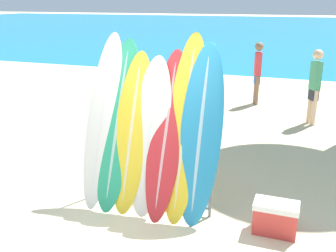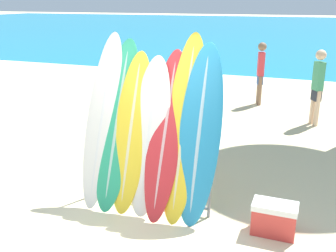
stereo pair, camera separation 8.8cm
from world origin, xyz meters
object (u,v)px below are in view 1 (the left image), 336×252
object	(u,v)px
surfboard_rack	(149,174)
surfboard_slot_4	(166,134)
surfboard_slot_6	(201,134)
person_far_left	(257,71)
surfboard_slot_3	(150,136)
cooler_box	(275,218)
surfboard_slot_5	(185,127)
person_near_water	(315,84)
surfboard_slot_2	(132,132)
surfboard_slot_1	(118,124)
person_mid_beach	(202,74)
surfboard_slot_0	(103,119)

from	to	relation	value
surfboard_rack	surfboard_slot_4	bearing A→B (deg)	9.14
surfboard_slot_6	person_far_left	world-z (taller)	surfboard_slot_6
surfboard_slot_3	cooler_box	distance (m)	1.96
surfboard_slot_4	person_far_left	size ratio (longest dim) A/B	1.27
surfboard_slot_5	surfboard_rack	bearing A→B (deg)	-170.33
person_near_water	cooler_box	bearing A→B (deg)	-35.29
surfboard_slot_3	surfboard_slot_5	size ratio (longest dim) A/B	0.87
surfboard_slot_5	person_near_water	xyz separation A→B (m)	(1.65, 4.91, -0.25)
person_near_water	surfboard_rack	bearing A→B (deg)	-54.41
surfboard_slot_5	surfboard_slot_2	bearing A→B (deg)	-175.73
surfboard_slot_4	person_near_water	size ratio (longest dim) A/B	1.25
person_far_left	surfboard_slot_1	bearing A→B (deg)	153.64
surfboard_slot_2	person_mid_beach	world-z (taller)	surfboard_slot_2
surfboard_slot_1	surfboard_slot_3	size ratio (longest dim) A/B	1.09
surfboard_slot_1	person_near_water	xyz separation A→B (m)	(2.65, 4.92, -0.20)
surfboard_slot_2	cooler_box	xyz separation A→B (m)	(2.04, -0.12, -0.88)
surfboard_slot_4	person_mid_beach	xyz separation A→B (m)	(-1.02, 5.61, -0.19)
surfboard_slot_2	person_near_water	xyz separation A→B (m)	(2.40, 4.97, -0.12)
surfboard_rack	cooler_box	world-z (taller)	surfboard_rack
surfboard_slot_3	surfboard_slot_4	xyz separation A→B (m)	(0.23, 0.02, 0.04)
surfboard_slot_4	surfboard_rack	bearing A→B (deg)	-170.86
surfboard_slot_3	surfboard_slot_5	bearing A→B (deg)	7.59
surfboard_slot_2	surfboard_slot_4	distance (m)	0.51
surfboard_slot_2	person_far_left	bearing A→B (deg)	82.16
surfboard_slot_0	person_near_water	xyz separation A→B (m)	(2.89, 4.91, -0.24)
surfboard_slot_0	surfboard_slot_2	bearing A→B (deg)	-6.97
surfboard_slot_2	surfboard_slot_0	bearing A→B (deg)	173.03
surfboard_slot_6	person_near_water	size ratio (longest dim) A/B	1.32
surfboard_slot_6	surfboard_rack	bearing A→B (deg)	-176.64
surfboard_slot_1	person_mid_beach	world-z (taller)	surfboard_slot_1
surfboard_slot_2	cooler_box	distance (m)	2.22
person_mid_beach	cooler_box	world-z (taller)	person_mid_beach
person_near_water	person_mid_beach	xyz separation A→B (m)	(-2.91, 0.66, -0.05)
surfboard_slot_1	person_near_water	distance (m)	5.59
surfboard_slot_6	person_near_water	world-z (taller)	surfboard_slot_6
surfboard_rack	surfboard_slot_2	size ratio (longest dim) A/B	0.84
surfboard_rack	cooler_box	bearing A→B (deg)	-2.88
surfboard_slot_1	person_near_water	bearing A→B (deg)	61.75
surfboard_slot_3	surfboard_slot_4	world-z (taller)	surfboard_slot_4
surfboard_slot_0	surfboard_slot_1	bearing A→B (deg)	-3.23
cooler_box	person_far_left	bearing A→B (deg)	99.98
surfboard_slot_2	surfboard_slot_3	bearing A→B (deg)	-1.51
surfboard_slot_5	person_mid_beach	world-z (taller)	surfboard_slot_5
surfboard_slot_2	person_far_left	world-z (taller)	surfboard_slot_2
surfboard_slot_2	surfboard_slot_5	xyz separation A→B (m)	(0.76, 0.06, 0.13)
surfboard_slot_1	surfboard_slot_6	distance (m)	1.23
surfboard_rack	surfboard_slot_4	size ratio (longest dim) A/B	0.83
surfboard_slot_4	surfboard_slot_5	world-z (taller)	surfboard_slot_5
surfboard_rack	surfboard_slot_3	bearing A→B (deg)	48.37
surfboard_slot_0	surfboard_slot_3	bearing A→B (deg)	-4.99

